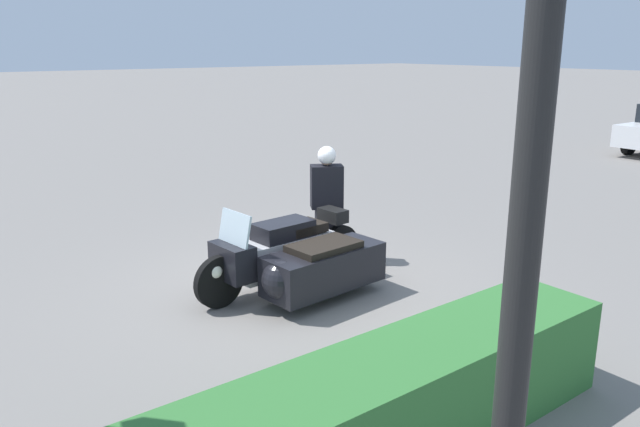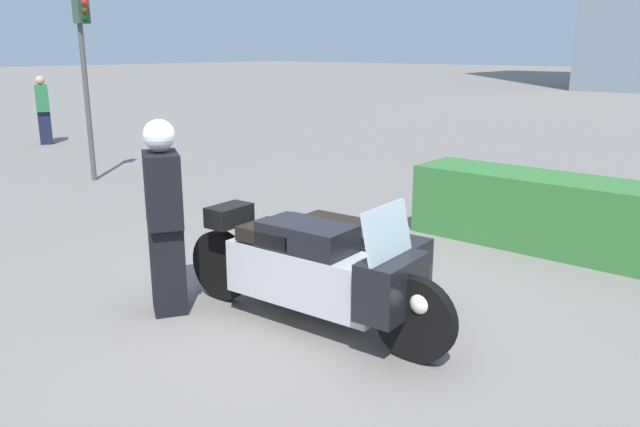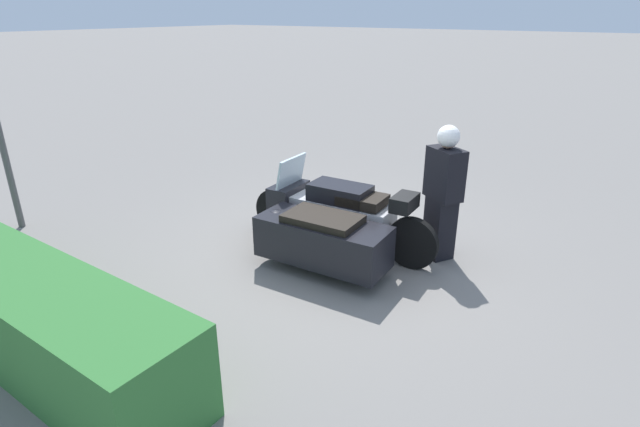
{
  "view_description": "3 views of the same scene",
  "coord_description": "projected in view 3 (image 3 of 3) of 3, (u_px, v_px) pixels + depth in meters",
  "views": [
    {
      "loc": [
        4.49,
        6.3,
        3.1
      ],
      "look_at": [
        -0.26,
        0.11,
        1.0
      ],
      "focal_mm": 35.0,
      "sensor_mm": 36.0,
      "label": 1
    },
    {
      "loc": [
        3.37,
        -3.78,
        2.27
      ],
      "look_at": [
        -0.18,
        0.4,
        0.82
      ],
      "focal_mm": 35.0,
      "sensor_mm": 36.0,
      "label": 2
    },
    {
      "loc": [
        -3.08,
        4.9,
        2.95
      ],
      "look_at": [
        -0.11,
        0.66,
        0.84
      ],
      "focal_mm": 28.0,
      "sensor_mm": 36.0,
      "label": 3
    }
  ],
  "objects": [
    {
      "name": "hedge_bush_curbside",
      "position": [
        6.0,
        298.0,
        4.72
      ],
      "size": [
        4.84,
        0.86,
        0.85
      ],
      "primitive_type": "cube",
      "color": "#337033",
      "rests_on": "ground"
    },
    {
      "name": "ground_plane",
      "position": [
        342.0,
        256.0,
        6.46
      ],
      "size": [
        160.0,
        160.0,
        0.0
      ],
      "primitive_type": "plane",
      "color": "slate"
    },
    {
      "name": "officer_rider",
      "position": [
        443.0,
        190.0,
        6.12
      ],
      "size": [
        0.54,
        0.48,
        1.71
      ],
      "rotation": [
        0.0,
        0.0,
        -2.11
      ],
      "color": "black",
      "rests_on": "ground"
    },
    {
      "name": "police_motorcycle",
      "position": [
        324.0,
        225.0,
        6.22
      ],
      "size": [
        2.67,
        1.29,
        1.16
      ],
      "rotation": [
        0.0,
        0.0,
        0.07
      ],
      "color": "black",
      "rests_on": "ground"
    }
  ]
}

